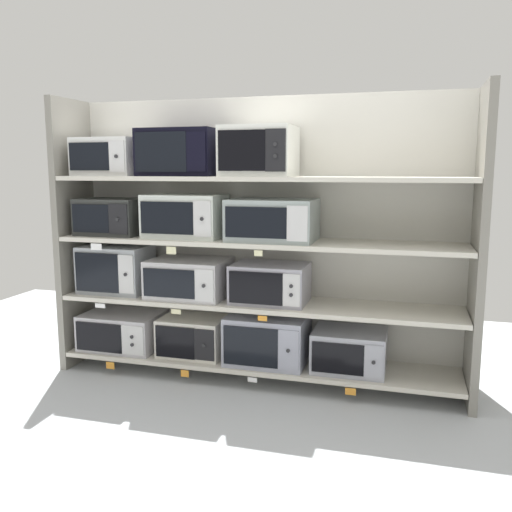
# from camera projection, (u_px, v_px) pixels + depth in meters

# --- Properties ---
(ground) EXTENTS (6.74, 6.00, 0.02)m
(ground) POSITION_uv_depth(u_px,v_px,m) (204.00, 450.00, 2.85)
(ground) COLOR #B2B7BC
(back_panel) EXTENTS (2.94, 0.04, 1.94)m
(back_panel) POSITION_uv_depth(u_px,v_px,m) (266.00, 236.00, 3.89)
(back_panel) COLOR beige
(back_panel) RESTS_ON ground
(upright_left) EXTENTS (0.05, 0.47, 1.94)m
(upright_left) POSITION_uv_depth(u_px,v_px,m) (75.00, 234.00, 4.02)
(upright_left) COLOR gray
(upright_left) RESTS_ON ground
(upright_right) EXTENTS (0.05, 0.47, 1.94)m
(upright_right) POSITION_uv_depth(u_px,v_px,m) (479.00, 249.00, 3.27)
(upright_right) COLOR gray
(upright_right) RESTS_ON ground
(shelf_0) EXTENTS (2.74, 0.47, 0.03)m
(shelf_0) POSITION_uv_depth(u_px,v_px,m) (256.00, 362.00, 3.78)
(shelf_0) COLOR beige
(shelf_0) RESTS_ON ground
(microwave_0) EXTENTS (0.56, 0.43, 0.26)m
(microwave_0) POSITION_uv_depth(u_px,v_px,m) (123.00, 330.00, 4.03)
(microwave_0) COLOR #B3B1B7
(microwave_0) RESTS_ON shelf_0
(microwave_1) EXTENTS (0.46, 0.36, 0.27)m
(microwave_1) POSITION_uv_depth(u_px,v_px,m) (194.00, 336.00, 3.88)
(microwave_1) COLOR silver
(microwave_1) RESTS_ON shelf_0
(microwave_2) EXTENTS (0.54, 0.44, 0.33)m
(microwave_2) POSITION_uv_depth(u_px,v_px,m) (268.00, 338.00, 3.73)
(microwave_2) COLOR #9B9EAF
(microwave_2) RESTS_ON shelf_0
(microwave_3) EXTENTS (0.47, 0.39, 0.27)m
(microwave_3) POSITION_uv_depth(u_px,v_px,m) (349.00, 350.00, 3.58)
(microwave_3) COLOR #A1A4AF
(microwave_3) RESTS_ON shelf_0
(price_tag_0) EXTENTS (0.06, 0.00, 0.05)m
(price_tag_0) POSITION_uv_depth(u_px,v_px,m) (110.00, 366.00, 3.83)
(price_tag_0) COLOR orange
(price_tag_1) EXTENTS (0.06, 0.00, 0.05)m
(price_tag_1) POSITION_uv_depth(u_px,v_px,m) (185.00, 374.00, 3.68)
(price_tag_1) COLOR orange
(price_tag_2) EXTENTS (0.06, 0.00, 0.03)m
(price_tag_2) POSITION_uv_depth(u_px,v_px,m) (252.00, 380.00, 3.55)
(price_tag_2) COLOR white
(price_tag_3) EXTENTS (0.07, 0.00, 0.04)m
(price_tag_3) POSITION_uv_depth(u_px,v_px,m) (351.00, 392.00, 3.38)
(price_tag_3) COLOR orange
(shelf_1) EXTENTS (2.74, 0.47, 0.03)m
(shelf_1) POSITION_uv_depth(u_px,v_px,m) (256.00, 303.00, 3.72)
(shelf_1) COLOR beige
(microwave_4) EXTENTS (0.48, 0.35, 0.34)m
(microwave_4) POSITION_uv_depth(u_px,v_px,m) (116.00, 269.00, 3.97)
(microwave_4) COLOR #9FA5AC
(microwave_4) RESTS_ON shelf_1
(microwave_5) EXTENTS (0.54, 0.44, 0.27)m
(microwave_5) POSITION_uv_depth(u_px,v_px,m) (189.00, 278.00, 3.82)
(microwave_5) COLOR #BCBABD
(microwave_5) RESTS_ON shelf_1
(microwave_6) EXTENTS (0.50, 0.37, 0.26)m
(microwave_6) POSITION_uv_depth(u_px,v_px,m) (270.00, 283.00, 3.66)
(microwave_6) COLOR #A09EAB
(microwave_6) RESTS_ON shelf_1
(price_tag_4) EXTENTS (0.08, 0.00, 0.03)m
(price_tag_4) POSITION_uv_depth(u_px,v_px,m) (100.00, 306.00, 3.78)
(price_tag_4) COLOR white
(price_tag_5) EXTENTS (0.07, 0.00, 0.03)m
(price_tag_5) POSITION_uv_depth(u_px,v_px,m) (176.00, 312.00, 3.63)
(price_tag_5) COLOR beige
(price_tag_6) EXTENTS (0.06, 0.00, 0.03)m
(price_tag_6) POSITION_uv_depth(u_px,v_px,m) (262.00, 318.00, 3.47)
(price_tag_6) COLOR orange
(shelf_2) EXTENTS (2.74, 0.47, 0.03)m
(shelf_2) POSITION_uv_depth(u_px,v_px,m) (256.00, 242.00, 3.65)
(shelf_2) COLOR beige
(microwave_7) EXTENTS (0.45, 0.35, 0.26)m
(microwave_7) POSITION_uv_depth(u_px,v_px,m) (112.00, 217.00, 3.91)
(microwave_7) COLOR #303231
(microwave_7) RESTS_ON shelf_2
(microwave_8) EXTENTS (0.53, 0.36, 0.30)m
(microwave_8) POSITION_uv_depth(u_px,v_px,m) (185.00, 216.00, 3.76)
(microwave_8) COLOR silver
(microwave_8) RESTS_ON shelf_2
(microwave_9) EXTENTS (0.57, 0.42, 0.27)m
(microwave_9) POSITION_uv_depth(u_px,v_px,m) (273.00, 220.00, 3.59)
(microwave_9) COLOR #97A3A1
(microwave_9) RESTS_ON shelf_2
(price_tag_7) EXTENTS (0.08, 0.00, 0.04)m
(price_tag_7) POSITION_uv_depth(u_px,v_px,m) (96.00, 247.00, 3.72)
(price_tag_7) COLOR white
(price_tag_8) EXTENTS (0.07, 0.00, 0.05)m
(price_tag_8) POSITION_uv_depth(u_px,v_px,m) (171.00, 250.00, 3.57)
(price_tag_8) COLOR beige
(price_tag_9) EXTENTS (0.05, 0.00, 0.04)m
(price_tag_9) POSITION_uv_depth(u_px,v_px,m) (258.00, 253.00, 3.41)
(price_tag_9) COLOR beige
(shelf_3) EXTENTS (2.74, 0.47, 0.03)m
(shelf_3) POSITION_uv_depth(u_px,v_px,m) (256.00, 179.00, 3.58)
(shelf_3) COLOR beige
(microwave_10) EXTENTS (0.45, 0.35, 0.26)m
(microwave_10) POSITION_uv_depth(u_px,v_px,m) (109.00, 157.00, 3.85)
(microwave_10) COLOR silver
(microwave_10) RESTS_ON shelf_3
(microwave_11) EXTENTS (0.53, 0.38, 0.32)m
(microwave_11) POSITION_uv_depth(u_px,v_px,m) (181.00, 153.00, 3.69)
(microwave_11) COLOR black
(microwave_11) RESTS_ON shelf_3
(microwave_12) EXTENTS (0.46, 0.41, 0.32)m
(microwave_12) POSITION_uv_depth(u_px,v_px,m) (259.00, 151.00, 3.54)
(microwave_12) COLOR silver
(microwave_12) RESTS_ON shelf_3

